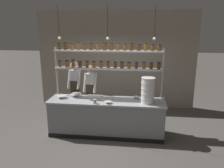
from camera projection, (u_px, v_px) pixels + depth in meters
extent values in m
plane|color=#5B5651|center=(107.00, 133.00, 5.72)|extent=(40.00, 40.00, 0.00)
cube|color=#9E9384|center=(116.00, 60.00, 7.44)|extent=(5.33, 0.12, 3.25)
cube|color=gray|center=(107.00, 118.00, 5.61)|extent=(2.87, 0.72, 0.88)
cube|color=#B7BABF|center=(106.00, 101.00, 5.50)|extent=(2.93, 0.76, 0.04)
cube|color=black|center=(105.00, 138.00, 5.36)|extent=(2.87, 0.03, 0.10)
cylinder|color=#B7BABF|center=(58.00, 88.00, 5.92)|extent=(0.04, 0.04, 2.20)
cylinder|color=#B7BABF|center=(162.00, 92.00, 5.60)|extent=(0.04, 0.04, 2.20)
cube|color=#B7BABF|center=(108.00, 69.00, 5.62)|extent=(2.77, 0.28, 0.04)
cylinder|color=brown|center=(60.00, 64.00, 5.75)|extent=(0.08, 0.08, 0.16)
cylinder|color=black|center=(60.00, 61.00, 5.72)|extent=(0.08, 0.08, 0.02)
cylinder|color=brown|center=(67.00, 64.00, 5.72)|extent=(0.10, 0.10, 0.16)
cylinder|color=black|center=(67.00, 61.00, 5.70)|extent=(0.10, 0.10, 0.02)
cylinder|color=brown|center=(73.00, 64.00, 5.70)|extent=(0.09, 0.09, 0.18)
cylinder|color=black|center=(73.00, 60.00, 5.68)|extent=(0.10, 0.10, 0.02)
cylinder|color=#513314|center=(80.00, 65.00, 5.68)|extent=(0.09, 0.09, 0.15)
cylinder|color=black|center=(80.00, 61.00, 5.66)|extent=(0.09, 0.09, 0.02)
cylinder|color=brown|center=(87.00, 65.00, 5.66)|extent=(0.08, 0.08, 0.16)
cylinder|color=black|center=(87.00, 61.00, 5.64)|extent=(0.08, 0.08, 0.02)
cylinder|color=brown|center=(94.00, 65.00, 5.64)|extent=(0.09, 0.09, 0.15)
cylinder|color=black|center=(94.00, 62.00, 5.62)|extent=(0.09, 0.09, 0.02)
cylinder|color=brown|center=(101.00, 65.00, 5.62)|extent=(0.09, 0.09, 0.16)
cylinder|color=black|center=(101.00, 61.00, 5.60)|extent=(0.09, 0.09, 0.02)
cylinder|color=brown|center=(108.00, 65.00, 5.60)|extent=(0.08, 0.08, 0.16)
cylinder|color=black|center=(108.00, 62.00, 5.58)|extent=(0.08, 0.08, 0.02)
cylinder|color=brown|center=(115.00, 65.00, 5.58)|extent=(0.09, 0.09, 0.15)
cylinder|color=black|center=(115.00, 62.00, 5.56)|extent=(0.09, 0.09, 0.02)
cylinder|color=brown|center=(122.00, 65.00, 5.56)|extent=(0.10, 0.10, 0.15)
cylinder|color=black|center=(122.00, 62.00, 5.54)|extent=(0.10, 0.10, 0.02)
cylinder|color=brown|center=(129.00, 66.00, 5.54)|extent=(0.10, 0.10, 0.15)
cylinder|color=black|center=(129.00, 62.00, 5.52)|extent=(0.10, 0.10, 0.02)
cylinder|color=#513314|center=(136.00, 66.00, 5.52)|extent=(0.08, 0.08, 0.14)
cylinder|color=black|center=(136.00, 63.00, 5.50)|extent=(0.08, 0.08, 0.02)
cylinder|color=brown|center=(144.00, 66.00, 5.49)|extent=(0.09, 0.09, 0.15)
cylinder|color=black|center=(144.00, 62.00, 5.47)|extent=(0.09, 0.09, 0.02)
cylinder|color=#513314|center=(151.00, 66.00, 5.47)|extent=(0.08, 0.08, 0.14)
cylinder|color=black|center=(151.00, 63.00, 5.45)|extent=(0.09, 0.09, 0.02)
cylinder|color=#513314|center=(159.00, 66.00, 5.45)|extent=(0.09, 0.09, 0.15)
cylinder|color=black|center=(159.00, 63.00, 5.43)|extent=(0.10, 0.10, 0.02)
cube|color=#B7BABF|center=(108.00, 51.00, 5.51)|extent=(2.77, 0.28, 0.04)
cylinder|color=#513314|center=(59.00, 47.00, 5.63)|extent=(0.08, 0.08, 0.16)
cylinder|color=black|center=(59.00, 43.00, 5.61)|extent=(0.08, 0.08, 0.02)
cylinder|color=#513314|center=(66.00, 46.00, 5.61)|extent=(0.10, 0.10, 0.17)
cylinder|color=black|center=(65.00, 43.00, 5.59)|extent=(0.10, 0.10, 0.02)
cylinder|color=brown|center=(72.00, 47.00, 5.59)|extent=(0.10, 0.10, 0.15)
cylinder|color=black|center=(72.00, 44.00, 5.57)|extent=(0.10, 0.10, 0.02)
cylinder|color=brown|center=(79.00, 46.00, 5.57)|extent=(0.10, 0.10, 0.17)
cylinder|color=black|center=(78.00, 43.00, 5.55)|extent=(0.10, 0.10, 0.02)
cylinder|color=brown|center=(85.00, 47.00, 5.55)|extent=(0.08, 0.08, 0.16)
cylinder|color=black|center=(85.00, 43.00, 5.53)|extent=(0.09, 0.09, 0.02)
cylinder|color=brown|center=(91.00, 47.00, 5.53)|extent=(0.10, 0.10, 0.16)
cylinder|color=black|center=(91.00, 43.00, 5.51)|extent=(0.10, 0.10, 0.02)
cylinder|color=brown|center=(98.00, 47.00, 5.51)|extent=(0.10, 0.10, 0.17)
cylinder|color=black|center=(98.00, 43.00, 5.49)|extent=(0.10, 0.10, 0.02)
cylinder|color=brown|center=(105.00, 47.00, 5.49)|extent=(0.09, 0.09, 0.18)
cylinder|color=black|center=(105.00, 43.00, 5.47)|extent=(0.09, 0.09, 0.02)
cylinder|color=brown|center=(111.00, 47.00, 5.47)|extent=(0.10, 0.10, 0.16)
cylinder|color=black|center=(111.00, 43.00, 5.45)|extent=(0.10, 0.10, 0.02)
cylinder|color=brown|center=(118.00, 47.00, 5.45)|extent=(0.08, 0.08, 0.17)
cylinder|color=black|center=(118.00, 43.00, 5.43)|extent=(0.08, 0.08, 0.02)
cylinder|color=brown|center=(125.00, 48.00, 5.44)|extent=(0.08, 0.08, 0.15)
cylinder|color=black|center=(125.00, 44.00, 5.42)|extent=(0.09, 0.09, 0.02)
cylinder|color=#513314|center=(131.00, 47.00, 5.41)|extent=(0.10, 0.10, 0.17)
cylinder|color=black|center=(132.00, 43.00, 5.39)|extent=(0.10, 0.10, 0.02)
cylinder|color=#513314|center=(139.00, 48.00, 5.40)|extent=(0.09, 0.09, 0.14)
cylinder|color=black|center=(139.00, 44.00, 5.38)|extent=(0.10, 0.10, 0.02)
cylinder|color=brown|center=(146.00, 47.00, 5.37)|extent=(0.09, 0.09, 0.18)
cylinder|color=black|center=(146.00, 43.00, 5.35)|extent=(0.09, 0.09, 0.02)
cylinder|color=brown|center=(152.00, 48.00, 5.36)|extent=(0.09, 0.09, 0.15)
cylinder|color=black|center=(153.00, 44.00, 5.34)|extent=(0.10, 0.10, 0.02)
cylinder|color=brown|center=(159.00, 48.00, 5.34)|extent=(0.09, 0.09, 0.14)
cylinder|color=black|center=(159.00, 45.00, 5.32)|extent=(0.09, 0.09, 0.02)
cylinder|color=black|center=(73.00, 106.00, 6.50)|extent=(0.11, 0.11, 0.85)
cylinder|color=black|center=(78.00, 106.00, 6.47)|extent=(0.11, 0.11, 0.85)
cube|color=#473828|center=(75.00, 86.00, 6.34)|extent=(0.23, 0.19, 0.37)
cube|color=white|center=(75.00, 75.00, 6.25)|extent=(0.23, 0.20, 0.30)
sphere|color=beige|center=(74.00, 65.00, 6.18)|extent=(0.22, 0.22, 0.22)
cylinder|color=white|center=(69.00, 79.00, 6.25)|extent=(0.09, 0.26, 0.56)
cylinder|color=white|center=(79.00, 79.00, 6.19)|extent=(0.09, 0.26, 0.56)
cylinder|color=black|center=(89.00, 110.00, 6.26)|extent=(0.11, 0.11, 0.82)
cylinder|color=black|center=(94.00, 110.00, 6.23)|extent=(0.11, 0.11, 0.82)
cube|color=#473828|center=(91.00, 90.00, 6.09)|extent=(0.23, 0.19, 0.36)
cube|color=white|center=(91.00, 79.00, 6.01)|extent=(0.24, 0.20, 0.29)
sphere|color=#A37A5B|center=(90.00, 69.00, 5.95)|extent=(0.22, 0.22, 0.22)
cylinder|color=white|center=(85.00, 82.00, 6.01)|extent=(0.09, 0.26, 0.54)
cylinder|color=white|center=(95.00, 83.00, 5.95)|extent=(0.09, 0.26, 0.54)
cylinder|color=white|center=(147.00, 101.00, 5.27)|extent=(0.31, 0.31, 0.11)
cylinder|color=silver|center=(147.00, 98.00, 5.26)|extent=(0.33, 0.33, 0.01)
cylinder|color=white|center=(148.00, 96.00, 5.24)|extent=(0.31, 0.31, 0.11)
cylinder|color=silver|center=(148.00, 93.00, 5.22)|extent=(0.33, 0.33, 0.01)
cylinder|color=white|center=(148.00, 91.00, 5.21)|extent=(0.31, 0.31, 0.11)
cylinder|color=silver|center=(148.00, 88.00, 5.19)|extent=(0.33, 0.33, 0.01)
cylinder|color=white|center=(148.00, 86.00, 5.18)|extent=(0.31, 0.31, 0.11)
cylinder|color=silver|center=(148.00, 83.00, 5.16)|extent=(0.33, 0.33, 0.01)
cylinder|color=white|center=(148.00, 80.00, 5.15)|extent=(0.31, 0.31, 0.11)
cylinder|color=silver|center=(148.00, 78.00, 5.13)|extent=(0.33, 0.33, 0.01)
cube|color=silver|center=(95.00, 97.00, 5.73)|extent=(0.40, 0.26, 0.02)
cylinder|color=white|center=(76.00, 96.00, 5.78)|extent=(0.13, 0.13, 0.01)
cone|color=white|center=(76.00, 95.00, 5.77)|extent=(0.29, 0.29, 0.08)
cylinder|color=white|center=(136.00, 98.00, 5.63)|extent=(0.07, 0.07, 0.01)
cone|color=white|center=(136.00, 97.00, 5.63)|extent=(0.16, 0.16, 0.05)
cylinder|color=white|center=(62.00, 98.00, 5.65)|extent=(0.11, 0.11, 0.01)
cone|color=white|center=(62.00, 97.00, 5.64)|extent=(0.25, 0.25, 0.07)
cylinder|color=silver|center=(108.00, 103.00, 5.26)|extent=(0.08, 0.08, 0.01)
cone|color=silver|center=(108.00, 102.00, 5.25)|extent=(0.18, 0.18, 0.05)
cylinder|color=#B2B7BC|center=(95.00, 101.00, 5.22)|extent=(0.08, 0.08, 0.11)
cylinder|color=black|center=(58.00, 22.00, 5.15)|extent=(0.01, 0.01, 0.75)
sphere|color=#F9E5B2|center=(59.00, 38.00, 5.24)|extent=(0.07, 0.07, 0.07)
cylinder|color=black|center=(107.00, 22.00, 5.01)|extent=(0.01, 0.01, 0.75)
sphere|color=#F9E5B2|center=(108.00, 38.00, 5.11)|extent=(0.07, 0.07, 0.07)
cylinder|color=black|center=(155.00, 22.00, 4.89)|extent=(0.01, 0.01, 0.75)
sphere|color=#F9E5B2|center=(154.00, 39.00, 4.98)|extent=(0.07, 0.07, 0.07)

